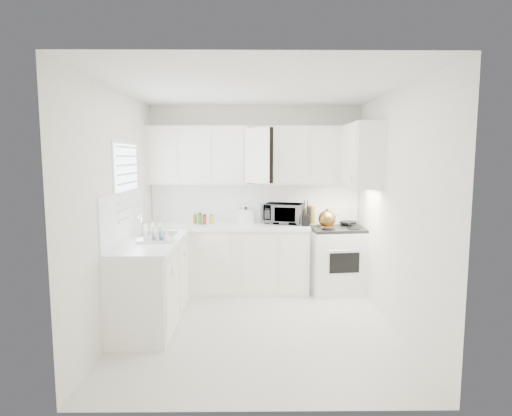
{
  "coord_description": "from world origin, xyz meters",
  "views": [
    {
      "loc": [
        -0.06,
        -4.59,
        1.89
      ],
      "look_at": [
        0.0,
        0.7,
        1.25
      ],
      "focal_mm": 30.13,
      "sensor_mm": 36.0,
      "label": 1
    }
  ],
  "objects_px": {
    "microwave": "(284,211)",
    "utensil_crock": "(306,212)",
    "tea_kettle": "(327,218)",
    "stove": "(337,251)",
    "dish_rack": "(155,232)",
    "rice_cooker": "(246,215)"
  },
  "relations": [
    {
      "from": "microwave",
      "to": "rice_cooker",
      "type": "distance_m",
      "value": 0.53
    },
    {
      "from": "utensil_crock",
      "to": "dish_rack",
      "type": "xyz_separation_m",
      "value": [
        -1.8,
        -1.04,
        -0.08
      ]
    },
    {
      "from": "tea_kettle",
      "to": "dish_rack",
      "type": "relative_size",
      "value": 0.73
    },
    {
      "from": "microwave",
      "to": "rice_cooker",
      "type": "bearing_deg",
      "value": -161.94
    },
    {
      "from": "stove",
      "to": "microwave",
      "type": "xyz_separation_m",
      "value": [
        -0.74,
        0.12,
        0.54
      ]
    },
    {
      "from": "microwave",
      "to": "rice_cooker",
      "type": "xyz_separation_m",
      "value": [
        -0.53,
        -0.0,
        -0.05
      ]
    },
    {
      "from": "rice_cooker",
      "to": "dish_rack",
      "type": "distance_m",
      "value": 1.61
    },
    {
      "from": "tea_kettle",
      "to": "microwave",
      "type": "relative_size",
      "value": 0.56
    },
    {
      "from": "microwave",
      "to": "utensil_crock",
      "type": "bearing_deg",
      "value": -20.99
    },
    {
      "from": "rice_cooker",
      "to": "microwave",
      "type": "bearing_deg",
      "value": 8.62
    },
    {
      "from": "tea_kettle",
      "to": "utensil_crock",
      "type": "bearing_deg",
      "value": 179.63
    },
    {
      "from": "utensil_crock",
      "to": "dish_rack",
      "type": "bearing_deg",
      "value": -149.92
    },
    {
      "from": "stove",
      "to": "rice_cooker",
      "type": "xyz_separation_m",
      "value": [
        -1.27,
        0.11,
        0.49
      ]
    },
    {
      "from": "stove",
      "to": "dish_rack",
      "type": "bearing_deg",
      "value": -159.7
    },
    {
      "from": "rice_cooker",
      "to": "dish_rack",
      "type": "bearing_deg",
      "value": -119.85
    },
    {
      "from": "microwave",
      "to": "utensil_crock",
      "type": "height_order",
      "value": "utensil_crock"
    },
    {
      "from": "tea_kettle",
      "to": "rice_cooker",
      "type": "distance_m",
      "value": 1.13
    },
    {
      "from": "stove",
      "to": "microwave",
      "type": "distance_m",
      "value": 0.92
    },
    {
      "from": "rice_cooker",
      "to": "dish_rack",
      "type": "relative_size",
      "value": 0.61
    },
    {
      "from": "microwave",
      "to": "rice_cooker",
      "type": "relative_size",
      "value": 2.15
    },
    {
      "from": "stove",
      "to": "dish_rack",
      "type": "height_order",
      "value": "same"
    },
    {
      "from": "microwave",
      "to": "utensil_crock",
      "type": "relative_size",
      "value": 1.38
    }
  ]
}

